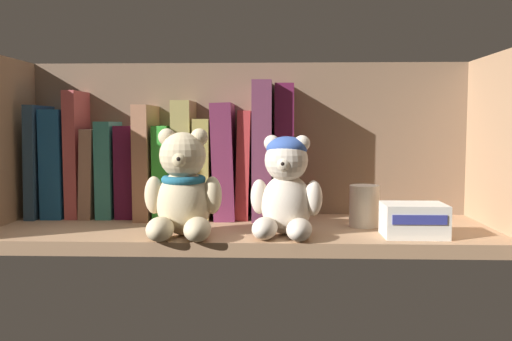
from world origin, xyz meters
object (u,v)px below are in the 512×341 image
Objects in this scene: book_5 at (130,171)px; book_13 at (284,151)px; pillar_candle at (364,206)px; book_10 at (225,161)px; book_1 at (61,163)px; teddy_bear_smaller at (286,188)px; book_7 at (166,171)px; book_0 at (43,161)px; book_2 at (79,154)px; book_9 at (205,168)px; book_12 at (263,150)px; small_product_box at (414,220)px; book_6 at (149,161)px; book_4 at (111,169)px; book_3 at (95,173)px; teddy_bear_larger at (183,190)px; book_11 at (244,164)px.

book_13 is (26.66, 0.00, 3.48)cm from book_5.
pillar_candle is (12.48, -8.59, -8.09)cm from book_13.
book_1 is at bearing 180.00° from book_10.
book_13 is 1.57× the size of teddy_bear_smaller.
book_7 is at bearing 141.87° from teddy_bear_smaller.
book_10 is (31.89, 0.00, 0.15)cm from book_0.
book_2 is 22.06cm from book_9.
book_12 is (31.89, 0.00, 0.75)cm from book_2.
book_2 reaches higher than book_1.
book_13 is (41.94, 0.00, 1.76)cm from book_0.
book_13 is at bearing 0.00° from book_10.
book_1 is 38.89cm from book_13.
small_product_box is (38.57, -16.29, -5.48)cm from book_7.
book_1 is 59.77cm from small_product_box.
book_1 is at bearing 180.00° from book_9.
book_6 is at bearing 158.60° from small_product_box.
book_2 is at bearing 0.00° from book_0.
book_12 is 3.64cm from book_13.
book_13 is at bearing 0.00° from book_5.
pillar_candle is at bearing 31.07° from teddy_bear_smaller.
book_0 is 1.22× the size of book_7.
book_12 is 1.60× the size of teddy_bear_smaller.
book_12 is at bearing 0.00° from book_9.
book_12 is at bearing 0.00° from book_4.
book_4 reaches higher than book_5.
book_10 reaches higher than book_1.
book_1 is 0.96× the size of book_6.
book_3 is at bearing 180.00° from book_12.
book_12 is 20.06cm from pillar_candle.
book_9 is at bearing 86.78° from teddy_bear_larger.
book_12 is at bearing 0.00° from book_0.
book_6 is 1.05× the size of book_11.
book_13 reaches higher than book_5.
book_7 is 25.99cm from teddy_bear_smaller.
book_0 is 1.04× the size of book_1.
book_9 is (6.70, 0.00, 0.56)cm from book_7.
book_4 is at bearing 180.00° from book_7.
book_2 is 35.53cm from book_13.
book_7 is 10.42cm from book_10.
teddy_bear_larger is 33.10cm from small_product_box.
book_12 is at bearing 57.33° from teddy_bear_larger.
book_1 is 8.80cm from book_4.
book_11 is (13.52, 0.00, 1.25)cm from book_7.
book_0 is 31.89cm from book_10.
book_1 is 1.20× the size of teddy_bear_larger.
teddy_bear_smaller is (20.42, -16.03, -1.02)cm from book_7.
book_10 is at bearing 0.00° from book_4.
book_10 reaches higher than small_product_box.
book_5 is (12.17, 0.00, -1.36)cm from book_1.
book_12 reaches higher than book_9.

